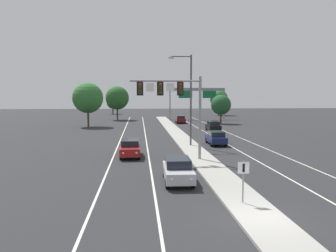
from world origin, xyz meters
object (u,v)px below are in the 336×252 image
(median_sign_post, at_px, (243,176))
(car_receding_black, at_px, (213,126))
(car_oncoming_silver, at_px, (178,170))
(tree_far_left_a, at_px, (113,103))
(tree_far_right_b, at_px, (219,98))
(tree_far_left_c, at_px, (117,98))
(overhead_signal_mast, at_px, (176,98))
(tree_far_left_b, at_px, (88,98))
(car_receding_navy, at_px, (216,138))
(tree_far_right_a, at_px, (221,105))
(car_receding_darkred, at_px, (180,119))
(street_lamp_median, at_px, (189,95))
(car_oncoming_red, at_px, (130,148))
(highway_sign_gantry, at_px, (197,93))

(median_sign_post, distance_m, car_receding_black, 36.90)
(car_oncoming_silver, distance_m, tree_far_left_a, 83.31)
(tree_far_right_b, xyz_separation_m, tree_far_left_c, (-27.63, -15.84, 0.31))
(overhead_signal_mast, bearing_deg, tree_far_right_b, 73.62)
(tree_far_right_b, height_order, tree_far_left_b, tree_far_left_b)
(median_sign_post, bearing_deg, car_receding_navy, 80.81)
(car_receding_navy, xyz_separation_m, tree_far_right_a, (7.53, 28.68, 2.98))
(car_receding_navy, height_order, tree_far_right_b, tree_far_right_b)
(car_receding_navy, bearing_deg, overhead_signal_mast, -121.65)
(car_oncoming_silver, bearing_deg, tree_far_left_c, 97.49)
(overhead_signal_mast, distance_m, car_receding_darkred, 40.49)
(car_oncoming_silver, relative_size, tree_far_right_a, 0.77)
(tree_far_right_a, bearing_deg, street_lamp_median, -110.10)
(car_oncoming_red, relative_size, car_receding_darkred, 1.00)
(median_sign_post, relative_size, tree_far_right_a, 0.38)
(street_lamp_median, distance_m, car_oncoming_red, 9.98)
(median_sign_post, distance_m, street_lamp_median, 21.01)
(car_oncoming_silver, xyz_separation_m, car_receding_navy, (6.31, 16.49, 0.00))
(highway_sign_gantry, height_order, tree_far_left_c, tree_far_left_c)
(street_lamp_median, xyz_separation_m, car_receding_navy, (3.33, 1.00, -4.97))
(car_receding_black, xyz_separation_m, tree_far_left_c, (-16.81, 26.33, 4.28))
(highway_sign_gantry, relative_size, tree_far_left_b, 1.66)
(tree_far_left_a, height_order, tree_far_right_b, tree_far_right_b)
(car_oncoming_red, distance_m, tree_far_left_a, 73.35)
(car_oncoming_silver, bearing_deg, tree_far_left_a, 97.26)
(tree_far_left_c, bearing_deg, tree_far_right_b, 29.83)
(car_oncoming_red, bearing_deg, tree_far_left_c, 94.98)
(tree_far_right_a, distance_m, tree_far_right_b, 28.93)
(car_receding_navy, xyz_separation_m, tree_far_left_c, (-13.88, 41.07, 4.28))
(car_receding_black, height_order, tree_far_left_a, tree_far_left_a)
(tree_far_right_b, bearing_deg, car_receding_darkred, -118.39)
(median_sign_post, bearing_deg, tree_far_right_a, 77.63)
(tree_far_left_a, bearing_deg, car_receding_navy, -75.71)
(median_sign_post, distance_m, car_oncoming_red, 16.02)
(median_sign_post, relative_size, car_receding_navy, 0.49)
(street_lamp_median, relative_size, car_oncoming_red, 2.23)
(median_sign_post, distance_m, car_receding_darkred, 52.32)
(car_receding_navy, relative_size, tree_far_left_b, 0.56)
(car_receding_navy, bearing_deg, tree_far_left_c, 108.67)
(median_sign_post, height_order, highway_sign_gantry, highway_sign_gantry)
(street_lamp_median, bearing_deg, overhead_signal_mast, -106.01)
(car_oncoming_silver, distance_m, tree_far_right_b, 76.20)
(car_receding_black, distance_m, tree_far_left_c, 31.53)
(car_oncoming_red, height_order, tree_far_left_c, tree_far_left_c)
(car_oncoming_red, bearing_deg, tree_far_right_a, 64.11)
(car_receding_darkred, relative_size, tree_far_right_b, 0.61)
(overhead_signal_mast, distance_m, car_oncoming_silver, 8.63)
(tree_far_right_a, bearing_deg, tree_far_right_b, 77.58)
(car_receding_black, relative_size, tree_far_left_a, 0.85)
(overhead_signal_mast, bearing_deg, car_oncoming_red, 149.17)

